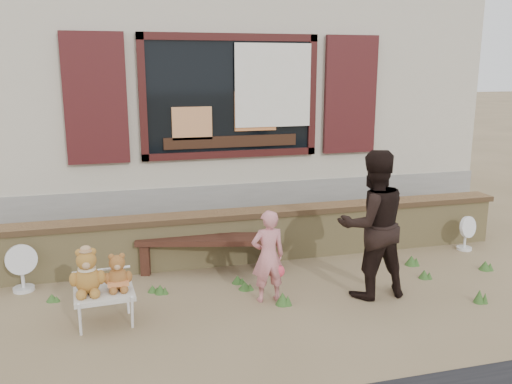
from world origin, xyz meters
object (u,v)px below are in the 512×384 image
object	(u,v)px
folding_chair	(104,294)
teddy_bear_left	(87,270)
child	(268,256)
bench	(208,246)
teddy_bear_right	(118,271)
adult	(372,224)

from	to	relation	value
folding_chair	teddy_bear_left	world-z (taller)	teddy_bear_left
child	teddy_bear_left	bearing A→B (deg)	2.68
bench	teddy_bear_right	bearing A→B (deg)	-120.30
folding_chair	teddy_bear_right	size ratio (longest dim) A/B	1.59
teddy_bear_left	child	xyz separation A→B (m)	(1.83, 0.12, -0.07)
teddy_bear_left	teddy_bear_right	size ratio (longest dim) A/B	1.22
bench	folding_chair	xyz separation A→B (m)	(-1.22, -1.12, -0.01)
teddy_bear_right	bench	bearing A→B (deg)	41.91
folding_chair	adult	size ratio (longest dim) A/B	0.37
teddy_bear_right	child	size ratio (longest dim) A/B	0.37
teddy_bear_right	child	distance (m)	1.55
bench	teddy_bear_right	size ratio (longest dim) A/B	4.69
folding_chair	child	distance (m)	1.70
bench	teddy_bear_left	bearing A→B (deg)	-126.37
bench	adult	size ratio (longest dim) A/B	1.08
bench	folding_chair	world-z (taller)	bench
child	adult	size ratio (longest dim) A/B	0.62
teddy_bear_left	adult	distance (m)	2.96
bench	folding_chair	bearing A→B (deg)	-123.54
adult	bench	bearing A→B (deg)	-37.60
folding_chair	adult	xyz separation A→B (m)	(2.81, -0.04, 0.50)
folding_chair	teddy_bear_right	world-z (taller)	teddy_bear_right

